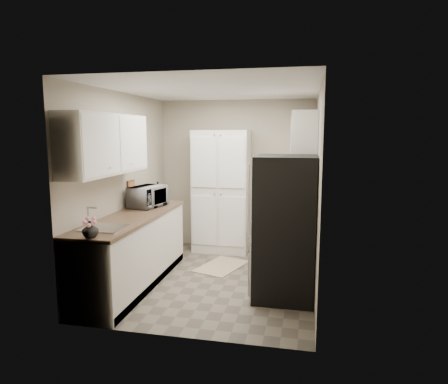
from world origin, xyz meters
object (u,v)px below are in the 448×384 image
(electric_range, at_px, (290,241))
(wine_bottle, at_px, (158,194))
(refrigerator, at_px, (285,228))
(microwave, at_px, (148,197))
(toaster_oven, at_px, (301,194))
(pantry_cabinet, at_px, (222,191))

(electric_range, xyz_separation_m, wine_bottle, (-1.96, 0.07, 0.59))
(electric_range, distance_m, wine_bottle, 2.04)
(refrigerator, height_order, microwave, refrigerator)
(toaster_oven, bearing_deg, microwave, -160.95)
(pantry_cabinet, distance_m, toaster_oven, 1.30)
(refrigerator, height_order, toaster_oven, refrigerator)
(wine_bottle, height_order, toaster_oven, wine_bottle)
(pantry_cabinet, bearing_deg, electric_range, -38.22)
(wine_bottle, distance_m, toaster_oven, 2.18)
(electric_range, distance_m, refrigerator, 0.88)
(pantry_cabinet, relative_size, microwave, 3.76)
(pantry_cabinet, xyz_separation_m, microwave, (-0.82, -1.15, 0.07))
(microwave, bearing_deg, toaster_oven, -53.80)
(wine_bottle, bearing_deg, refrigerator, -24.46)
(microwave, height_order, wine_bottle, same)
(refrigerator, xyz_separation_m, microwave, (-1.96, 0.58, 0.22))
(refrigerator, relative_size, wine_bottle, 5.78)
(electric_range, bearing_deg, microwave, -173.65)
(pantry_cabinet, xyz_separation_m, refrigerator, (1.14, -1.73, -0.15))
(pantry_cabinet, height_order, wine_bottle, pantry_cabinet)
(refrigerator, distance_m, toaster_oven, 1.56)
(electric_range, relative_size, toaster_oven, 3.36)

